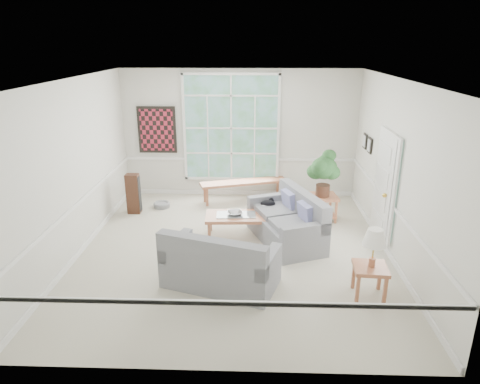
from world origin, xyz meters
name	(u,v)px	position (x,y,z in m)	size (l,w,h in m)	color
floor	(234,250)	(0.00, 0.00, -0.01)	(5.50, 6.00, 0.01)	#B8B29D
ceiling	(233,80)	(0.00, 0.00, 3.00)	(5.50, 6.00, 0.02)	white
wall_back	(240,134)	(0.00, 3.00, 1.50)	(5.50, 0.02, 3.00)	silver
wall_front	(220,254)	(0.00, -3.00, 1.50)	(5.50, 0.02, 3.00)	silver
wall_left	(74,169)	(-2.75, 0.00, 1.50)	(0.02, 6.00, 3.00)	silver
wall_right	(398,172)	(2.75, 0.00, 1.50)	(0.02, 6.00, 3.00)	silver
window_back	(231,128)	(-0.20, 2.96, 1.65)	(2.30, 0.08, 2.40)	white
entry_door	(382,186)	(2.71, 0.60, 1.05)	(0.08, 0.90, 2.10)	white
door_sidelight	(393,193)	(2.71, -0.03, 1.15)	(0.08, 0.26, 1.90)	white
wall_art	(157,130)	(-1.95, 2.95, 1.60)	(0.90, 0.06, 1.10)	#591721
wall_frame_near	(369,145)	(2.71, 1.75, 1.55)	(0.04, 0.26, 0.32)	black
wall_frame_far	(365,141)	(2.71, 2.15, 1.55)	(0.04, 0.26, 0.32)	black
loveseat_right	(286,218)	(0.94, 0.43, 0.47)	(0.90, 1.74, 0.94)	gray
loveseat_front	(221,257)	(-0.15, -1.13, 0.46)	(1.70, 0.88, 0.92)	gray
coffee_table	(236,225)	(0.01, 0.62, 0.22)	(1.16, 0.63, 0.43)	#AC6343
pewter_bowl	(235,213)	(-0.01, 0.61, 0.48)	(0.35, 0.35, 0.09)	#9A9A9F
window_bench	(244,191)	(0.10, 2.57, 0.24)	(2.03, 0.39, 0.47)	#AC6343
end_table	(323,207)	(1.81, 1.49, 0.27)	(0.54, 0.54, 0.54)	#AC6343
houseplant	(324,173)	(1.77, 1.45, 1.03)	(0.57, 0.57, 0.99)	#275427
side_table	(369,281)	(2.06, -1.39, 0.25)	(0.48, 0.48, 0.49)	#AC6343
table_lamp	(374,248)	(2.07, -1.39, 0.79)	(0.34, 0.34, 0.59)	silver
pet_bed	(162,205)	(-1.75, 2.07, 0.06)	(0.38, 0.38, 0.11)	gray
floor_speaker	(133,194)	(-2.27, 1.72, 0.44)	(0.27, 0.22, 0.88)	#3E2216
cat	(268,203)	(0.63, 0.96, 0.55)	(0.30, 0.21, 0.14)	black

